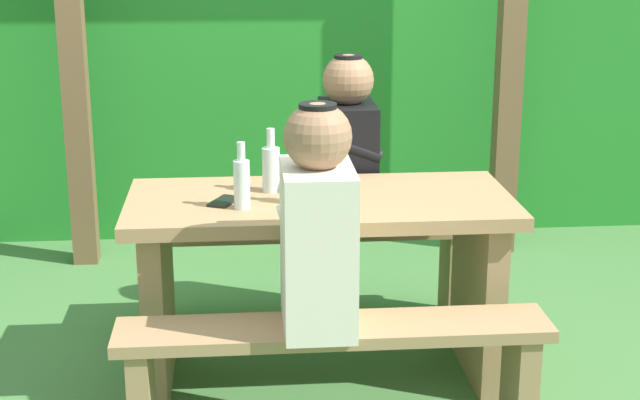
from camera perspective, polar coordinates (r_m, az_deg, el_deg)
name	(u,v)px	position (r m, az deg, el deg)	size (l,w,h in m)	color
ground_plane	(320,376)	(3.79, 0.00, -10.29)	(12.00, 12.00, 0.00)	#42733A
hedge_backdrop	(287,33)	(5.64, -1.95, 9.75)	(6.40, 0.95, 2.11)	#227B26
pergola_post_left	(72,49)	(4.88, -14.29, 8.58)	(0.12, 0.12, 2.17)	brown
pergola_post_right	(511,44)	(5.01, 11.10, 8.96)	(0.12, 0.12, 2.17)	brown
picnic_table	(320,256)	(3.60, 0.00, -3.31)	(1.40, 0.64, 0.72)	#9E7A51
bench_near	(334,360)	(3.19, 0.81, -9.36)	(1.40, 0.24, 0.44)	#9E7A51
bench_far	(310,253)	(4.15, -0.62, -3.13)	(1.40, 0.24, 0.44)	#9E7A51
person_white_shirt	(318,226)	(3.02, -0.13, -1.52)	(0.25, 0.35, 0.72)	silver
person_black_coat	(348,148)	(4.03, 1.63, 3.06)	(0.25, 0.35, 0.72)	black
drinking_glass	(300,181)	(3.58, -1.17, 1.10)	(0.07, 0.07, 0.09)	silver
bottle_left	(309,177)	(3.42, -0.64, 1.36)	(0.06, 0.06, 0.25)	silver
bottle_right	(271,167)	(3.59, -2.88, 1.93)	(0.07, 0.07, 0.24)	silver
bottle_center	(242,182)	(3.38, -4.60, 1.07)	(0.06, 0.06, 0.24)	silver
cell_phone	(224,201)	(3.48, -5.63, -0.08)	(0.07, 0.14, 0.01)	black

